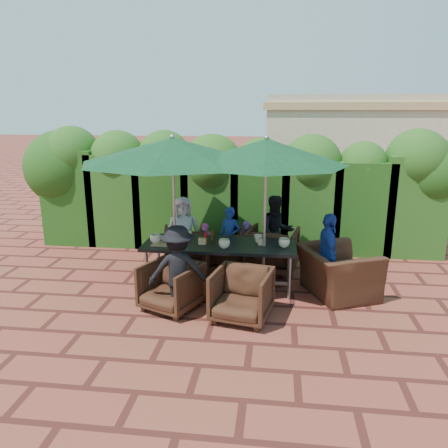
# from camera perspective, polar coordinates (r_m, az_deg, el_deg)

# --- Properties ---
(ground) EXTENTS (80.00, 80.00, 0.00)m
(ground) POSITION_cam_1_polar(r_m,az_deg,el_deg) (7.19, -0.18, -8.41)
(ground) COLOR maroon
(ground) RESTS_ON ground
(dining_table) EXTENTS (2.43, 0.90, 0.75)m
(dining_table) POSITION_cam_1_polar(r_m,az_deg,el_deg) (7.01, -0.56, -3.13)
(dining_table) COLOR black
(dining_table) RESTS_ON ground
(umbrella_left) EXTENTS (2.89, 2.89, 2.46)m
(umbrella_left) POSITION_cam_1_polar(r_m,az_deg,el_deg) (6.84, -6.75, 9.52)
(umbrella_left) COLOR gray
(umbrella_left) RESTS_ON ground
(umbrella_right) EXTENTS (2.45, 2.45, 2.46)m
(umbrella_right) POSITION_cam_1_polar(r_m,az_deg,el_deg) (6.60, 5.55, 9.34)
(umbrella_right) COLOR gray
(umbrella_right) RESTS_ON ground
(chair_far_left) EXTENTS (0.88, 0.85, 0.77)m
(chair_far_left) POSITION_cam_1_polar(r_m,az_deg,el_deg) (8.22, -5.14, -2.58)
(chair_far_left) COLOR black
(chair_far_left) RESTS_ON ground
(chair_far_mid) EXTENTS (0.93, 0.90, 0.78)m
(chair_far_mid) POSITION_cam_1_polar(r_m,az_deg,el_deg) (7.91, 0.12, -3.17)
(chair_far_mid) COLOR black
(chair_far_mid) RESTS_ON ground
(chair_far_right) EXTENTS (0.98, 0.94, 0.87)m
(chair_far_right) POSITION_cam_1_polar(r_m,az_deg,el_deg) (7.84, 6.35, -3.10)
(chair_far_right) COLOR black
(chair_far_right) RESTS_ON ground
(chair_near_left) EXTENTS (0.96, 0.94, 0.77)m
(chair_near_left) POSITION_cam_1_polar(r_m,az_deg,el_deg) (6.41, -6.94, -7.80)
(chair_near_left) COLOR black
(chair_near_left) RESTS_ON ground
(chair_near_right) EXTENTS (0.89, 0.86, 0.79)m
(chair_near_right) POSITION_cam_1_polar(r_m,az_deg,el_deg) (6.07, 2.33, -8.93)
(chair_near_right) COLOR black
(chair_near_right) RESTS_ON ground
(chair_end_right) EXTENTS (1.13, 1.34, 0.99)m
(chair_end_right) POSITION_cam_1_polar(r_m,az_deg,el_deg) (7.02, 14.64, -5.12)
(chair_end_right) COLOR black
(chair_end_right) RESTS_ON ground
(adult_far_left) EXTENTS (0.71, 0.52, 1.30)m
(adult_far_left) POSITION_cam_1_polar(r_m,az_deg,el_deg) (8.06, -5.34, -0.97)
(adult_far_left) COLOR silver
(adult_far_left) RESTS_ON ground
(adult_far_mid) EXTENTS (0.49, 0.44, 1.12)m
(adult_far_mid) POSITION_cam_1_polar(r_m,az_deg,el_deg) (7.96, 0.75, -1.77)
(adult_far_mid) COLOR navy
(adult_far_mid) RESTS_ON ground
(adult_far_right) EXTENTS (0.74, 0.57, 1.34)m
(adult_far_right) POSITION_cam_1_polar(r_m,az_deg,el_deg) (7.93, 6.83, -1.10)
(adult_far_right) COLOR black
(adult_far_right) RESTS_ON ground
(adult_near_left) EXTENTS (0.88, 0.53, 1.29)m
(adult_near_left) POSITION_cam_1_polar(r_m,az_deg,el_deg) (6.18, -6.04, -6.00)
(adult_near_left) COLOR black
(adult_near_left) RESTS_ON ground
(adult_end_right) EXTENTS (0.47, 0.80, 1.29)m
(adult_end_right) POSITION_cam_1_polar(r_m,az_deg,el_deg) (7.00, 13.38, -3.82)
(adult_end_right) COLOR navy
(adult_end_right) RESTS_ON ground
(child_left) EXTENTS (0.30, 0.25, 0.81)m
(child_left) POSITION_cam_1_polar(r_m,az_deg,el_deg) (8.05, -2.45, -2.75)
(child_left) COLOR #F054AE
(child_left) RESTS_ON ground
(child_right) EXTENTS (0.32, 0.26, 0.86)m
(child_right) POSITION_cam_1_polar(r_m,az_deg,el_deg) (8.02, 2.96, -2.65)
(child_right) COLOR #86489D
(child_right) RESTS_ON ground
(pedestrian_a) EXTENTS (1.74, 1.64, 1.89)m
(pedestrian_a) POSITION_cam_1_polar(r_m,az_deg,el_deg) (10.91, 12.34, 4.51)
(pedestrian_a) COLOR #23813E
(pedestrian_a) RESTS_ON ground
(pedestrian_b) EXTENTS (0.93, 0.81, 1.66)m
(pedestrian_b) POSITION_cam_1_polar(r_m,az_deg,el_deg) (11.32, 17.03, 3.98)
(pedestrian_b) COLOR #F054AE
(pedestrian_b) RESTS_ON ground
(pedestrian_c) EXTENTS (1.19, 1.31, 1.90)m
(pedestrian_c) POSITION_cam_1_polar(r_m,az_deg,el_deg) (11.37, 18.40, 4.55)
(pedestrian_c) COLOR gray
(pedestrian_c) RESTS_ON ground
(cup_a) EXTENTS (0.18, 0.18, 0.14)m
(cup_a) POSITION_cam_1_polar(r_m,az_deg,el_deg) (7.08, -8.92, -1.90)
(cup_a) COLOR beige
(cup_a) RESTS_ON dining_table
(cup_b) EXTENTS (0.14, 0.14, 0.13)m
(cup_b) POSITION_cam_1_polar(r_m,az_deg,el_deg) (7.20, -4.76, -1.53)
(cup_b) COLOR beige
(cup_b) RESTS_ON dining_table
(cup_c) EXTENTS (0.18, 0.18, 0.14)m
(cup_c) POSITION_cam_1_polar(r_m,az_deg,el_deg) (6.74, 0.03, -2.57)
(cup_c) COLOR beige
(cup_c) RESTS_ON dining_table
(cup_d) EXTENTS (0.13, 0.13, 0.13)m
(cup_d) POSITION_cam_1_polar(r_m,az_deg,el_deg) (7.05, 4.49, -1.89)
(cup_d) COLOR beige
(cup_d) RESTS_ON dining_table
(cup_e) EXTENTS (0.18, 0.18, 0.14)m
(cup_e) POSITION_cam_1_polar(r_m,az_deg,el_deg) (6.85, 7.87, -2.45)
(cup_e) COLOR beige
(cup_e) RESTS_ON dining_table
(ketchup_bottle) EXTENTS (0.04, 0.04, 0.17)m
(ketchup_bottle) POSITION_cam_1_polar(r_m,az_deg,el_deg) (6.99, -2.43, -1.83)
(ketchup_bottle) COLOR #B20C0A
(ketchup_bottle) RESTS_ON dining_table
(sauce_bottle) EXTENTS (0.04, 0.04, 0.17)m
(sauce_bottle) POSITION_cam_1_polar(r_m,az_deg,el_deg) (7.11, -1.56, -1.52)
(sauce_bottle) COLOR #4C230C
(sauce_bottle) RESTS_ON dining_table
(serving_tray) EXTENTS (0.35, 0.25, 0.02)m
(serving_tray) POSITION_cam_1_polar(r_m,az_deg,el_deg) (6.99, -7.91, -2.59)
(serving_tray) COLOR #A1774D
(serving_tray) RESTS_ON dining_table
(number_block_left) EXTENTS (0.12, 0.06, 0.10)m
(number_block_left) POSITION_cam_1_polar(r_m,az_deg,el_deg) (6.94, -2.86, -2.25)
(number_block_left) COLOR tan
(number_block_left) RESTS_ON dining_table
(number_block_right) EXTENTS (0.12, 0.06, 0.10)m
(number_block_right) POSITION_cam_1_polar(r_m,az_deg,el_deg) (6.92, 4.98, -2.35)
(number_block_right) COLOR tan
(number_block_right) RESTS_ON dining_table
(hedge_wall) EXTENTS (9.10, 1.60, 2.49)m
(hedge_wall) POSITION_cam_1_polar(r_m,az_deg,el_deg) (9.05, 0.47, 5.50)
(hedge_wall) COLOR #1E3E11
(hedge_wall) RESTS_ON ground
(building) EXTENTS (6.20, 3.08, 3.20)m
(building) POSITION_cam_1_polar(r_m,az_deg,el_deg) (13.86, 18.32, 9.03)
(building) COLOR beige
(building) RESTS_ON ground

